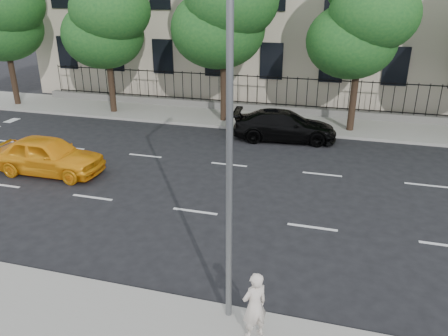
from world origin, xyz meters
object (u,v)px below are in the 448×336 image
object	(u,v)px
black_sedan	(285,126)
woman_near	(254,306)
yellow_taxi	(48,155)
street_light	(237,96)

from	to	relation	value
black_sedan	woman_near	bearing A→B (deg)	179.28
yellow_taxi	black_sedan	bearing A→B (deg)	-51.66
street_light	yellow_taxi	distance (m)	11.91
street_light	woman_near	xyz separation A→B (m)	(0.70, -1.04, -4.19)
street_light	black_sedan	world-z (taller)	street_light
black_sedan	woman_near	xyz separation A→B (m)	(1.40, -13.86, 0.21)
black_sedan	street_light	bearing A→B (deg)	176.64
street_light	yellow_taxi	xyz separation A→B (m)	(-9.42, 5.85, -4.36)
yellow_taxi	woman_near	world-z (taller)	woman_near
street_light	black_sedan	distance (m)	13.57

